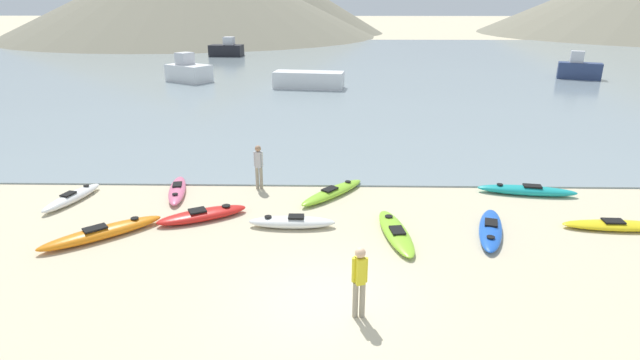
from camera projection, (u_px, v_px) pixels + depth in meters
The scene contains 20 objects.
ground_plane at pixel (326, 299), 11.72m from camera, with size 400.00×400.00×0.00m, color beige.
bay_water at pixel (330, 66), 51.55m from camera, with size 160.00×70.00×0.06m, color gray.
far_hill_left at pixel (141, 4), 99.68m from camera, with size 39.96×39.96×11.22m, color gray.
far_hill_midright at pixel (289, 4), 99.84m from camera, with size 37.88×37.88×10.99m, color gray.
kayak_on_sand_0 at pixel (333, 192), 17.75m from camera, with size 2.53×2.90×0.34m.
kayak_on_sand_1 at pixel (292, 222), 15.33m from camera, with size 2.66×0.65×0.39m.
kayak_on_sand_2 at pixel (102, 232), 14.65m from camera, with size 3.15×2.82×0.39m.
kayak_on_sand_3 at pixel (491, 229), 14.92m from camera, with size 1.54×3.11×0.32m.
kayak_on_sand_4 at pixel (202, 215), 15.87m from camera, with size 2.89×2.01×0.36m.
kayak_on_sand_5 at pixel (177, 190), 17.94m from camera, with size 1.13×2.90×0.34m.
kayak_on_sand_6 at pixel (527, 190), 17.88m from camera, with size 3.47×1.14×0.37m.
kayak_on_sand_7 at pixel (618, 225), 15.21m from camera, with size 3.35×0.82×0.30m.
kayak_on_sand_8 at pixel (396, 232), 14.77m from camera, with size 1.12×3.22×0.29m.
kayak_on_sand_9 at pixel (72, 197), 17.24m from camera, with size 1.23×2.75×0.37m.
person_near_foreground at pixel (359, 278), 10.73m from camera, with size 0.35×0.28×1.71m.
person_near_waterline at pixel (259, 164), 18.18m from camera, with size 0.34×0.23×1.66m.
moored_boat_0 at pixel (188, 72), 41.65m from camera, with size 4.17×3.72×2.36m.
moored_boat_1 at pixel (579, 69), 43.01m from camera, with size 3.65×2.38×2.35m.
moored_boat_2 at pixel (309, 80), 38.59m from camera, with size 5.56×2.65×1.27m.
moored_boat_3 at pixel (227, 49), 60.03m from camera, with size 4.05×2.41×2.25m.
Camera 1 is at (0.08, -10.05, 6.64)m, focal length 28.00 mm.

